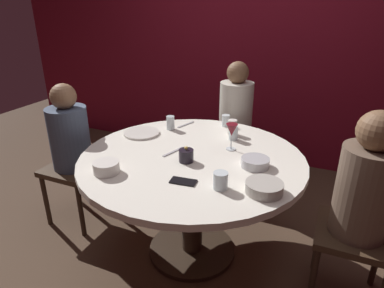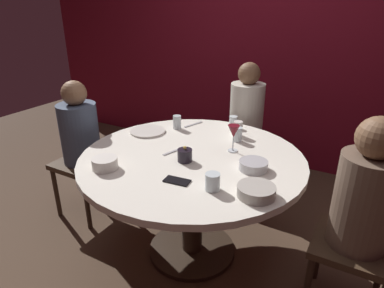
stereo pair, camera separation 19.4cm
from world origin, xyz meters
TOP-DOWN VIEW (x-y plane):
  - ground_plane at (0.00, 0.00)m, footprint 8.00×8.00m
  - back_wall at (0.00, 1.75)m, footprint 6.00×0.10m
  - dining_table at (0.00, 0.00)m, footprint 1.40×1.40m
  - seated_diner_left at (-0.99, 0.00)m, footprint 0.40×0.40m
  - seated_diner_back at (0.00, 0.93)m, footprint 0.40×0.40m
  - seated_diner_right at (0.98, 0.00)m, footprint 0.40×0.40m
  - candle_holder at (-0.00, -0.09)m, footprint 0.09×0.09m
  - wine_glass at (0.19, 0.19)m, footprint 0.08×0.08m
  - dinner_plate at (-0.49, 0.19)m, footprint 0.26×0.26m
  - cell_phone at (0.09, -0.32)m, footprint 0.15×0.08m
  - bowl_serving_large at (0.40, 0.01)m, footprint 0.17×0.17m
  - bowl_salad_center at (0.51, -0.25)m, footprint 0.19×0.19m
  - bowl_small_white at (-0.35, -0.40)m, footprint 0.15×0.15m
  - cup_near_candle at (0.12, 0.45)m, footprint 0.07×0.07m
  - cup_by_left_diner at (0.29, -0.30)m, footprint 0.08×0.08m
  - cup_by_right_diner at (-0.34, 0.37)m, footprint 0.06×0.06m
  - cup_center_front at (0.02, 0.60)m, footprint 0.06×0.06m
  - cup_far_edge at (0.15, 0.36)m, footprint 0.06×0.06m
  - fork_near_plate at (-0.13, 0.00)m, footprint 0.07×0.18m
  - knife_near_plate at (-0.27, 0.50)m, footprint 0.07×0.18m

SIDE VIEW (x-z plane):
  - ground_plane at x=0.00m, z-range 0.00..0.00m
  - dining_table at x=0.00m, z-range 0.23..0.97m
  - seated_diner_left at x=-0.99m, z-range 0.13..1.24m
  - seated_diner_right at x=0.98m, z-range 0.14..1.30m
  - seated_diner_back at x=0.00m, z-range 0.13..1.32m
  - fork_near_plate at x=-0.13m, z-range 0.74..0.75m
  - knife_near_plate at x=-0.27m, z-range 0.74..0.75m
  - cell_phone at x=0.09m, z-range 0.74..0.75m
  - dinner_plate at x=-0.49m, z-range 0.74..0.76m
  - bowl_serving_large at x=0.40m, z-range 0.74..0.80m
  - bowl_salad_center at x=0.51m, z-range 0.74..0.80m
  - bowl_small_white at x=-0.35m, z-range 0.74..0.81m
  - candle_holder at x=0.00m, z-range 0.73..0.83m
  - cup_center_front at x=0.02m, z-range 0.74..0.83m
  - cup_by_left_diner at x=0.29m, z-range 0.74..0.84m
  - cup_far_edge at x=0.15m, z-range 0.74..0.84m
  - cup_by_right_diner at x=-0.34m, z-range 0.74..0.85m
  - cup_near_candle at x=0.12m, z-range 0.74..0.85m
  - wine_glass at x=0.19m, z-range 0.78..0.96m
  - back_wall at x=0.00m, z-range 0.00..2.60m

